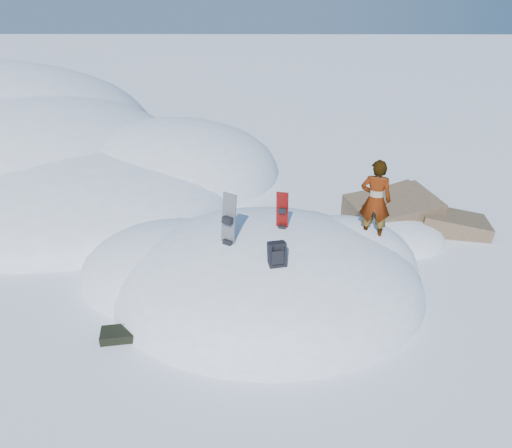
{
  "coord_description": "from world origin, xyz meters",
  "views": [
    {
      "loc": [
        -0.16,
        -9.52,
        6.25
      ],
      "look_at": [
        -0.25,
        0.3,
        1.45
      ],
      "focal_mm": 35.0,
      "sensor_mm": 36.0,
      "label": 1
    }
  ],
  "objects_px": {
    "snowboard_dark": "(228,233)",
    "backpack": "(277,254)",
    "person": "(375,200)",
    "snowboard_red": "(282,221)"
  },
  "relations": [
    {
      "from": "snowboard_dark",
      "to": "person",
      "type": "relative_size",
      "value": 0.92
    },
    {
      "from": "snowboard_red",
      "to": "snowboard_dark",
      "type": "distance_m",
      "value": 1.27
    },
    {
      "from": "snowboard_dark",
      "to": "backpack",
      "type": "height_order",
      "value": "snowboard_dark"
    },
    {
      "from": "snowboard_red",
      "to": "snowboard_dark",
      "type": "relative_size",
      "value": 0.79
    },
    {
      "from": "snowboard_dark",
      "to": "person",
      "type": "height_order",
      "value": "person"
    },
    {
      "from": "snowboard_red",
      "to": "person",
      "type": "bearing_deg",
      "value": 25.65
    },
    {
      "from": "snowboard_dark",
      "to": "snowboard_red",
      "type": "bearing_deg",
      "value": 62.03
    },
    {
      "from": "backpack",
      "to": "person",
      "type": "relative_size",
      "value": 0.3
    },
    {
      "from": "snowboard_dark",
      "to": "backpack",
      "type": "distance_m",
      "value": 1.23
    },
    {
      "from": "snowboard_dark",
      "to": "backpack",
      "type": "bearing_deg",
      "value": -2.25
    }
  ]
}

